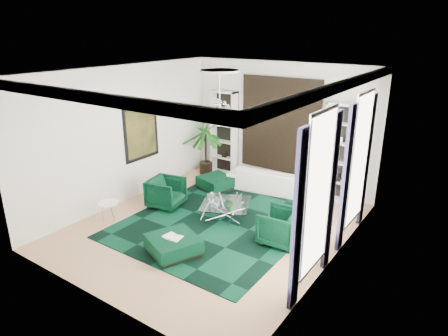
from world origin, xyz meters
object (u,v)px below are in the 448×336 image
Objects in this scene: armchair_right at (280,227)px; ottoman_side at (216,183)px; sofa at (268,179)px; palm at (206,139)px; side_table at (109,212)px; armchair_left at (166,193)px; coffee_table at (226,210)px; ottoman_front at (173,245)px.

ottoman_side is (-3.10, 1.80, -0.21)m from armchair_right.
sofa is 1.00× the size of palm.
armchair_right is 1.72× the size of side_table.
palm is at bearing 2.90° from armchair_left.
armchair_right is at bearing 20.10° from side_table.
palm reaches higher than armchair_left.
ottoman_side is at bearing -124.88° from armchair_right.
armchair_left reaches higher than coffee_table.
armchair_left is 1.62m from side_table.
armchair_left reaches higher than ottoman_front.
ottoman_front is 5.24m from palm.
armchair_right reaches higher than sofa.
ottoman_side is at bearing 73.14° from side_table.
palm is (-0.70, 2.75, 0.79)m from armchair_left.
palm reaches higher than armchair_right.
armchair_right is at bearing -30.14° from ottoman_side.
coffee_table is 1.33× the size of ottoman_side.
coffee_table is 0.50× the size of palm.
armchair_right is at bearing -33.22° from palm.
armchair_right reaches higher than ottoman_side.
armchair_right reaches higher than ottoman_front.
sofa is at bearing -44.82° from armchair_left.
ottoman_side is at bearing 132.95° from coffee_table.
coffee_table is 3.57m from palm.
armchair_right is 0.89× the size of ottoman_front.
armchair_left is at bearing -75.72° from palm.
ottoman_side is (-1.35, 1.45, -0.01)m from coffee_table.
armchair_left is at bearing 68.20° from side_table.
coffee_table is 1.98m from ottoman_side.
armchair_right is (3.50, 0.00, 0.00)m from armchair_left.
palm reaches higher than coffee_table.
side_table is (-2.40, 0.25, 0.05)m from ottoman_front.
palm reaches higher than sofa.
sofa is at bearing 60.48° from side_table.
sofa is 2.66× the size of ottoman_side.
ottoman_side is 1.73× the size of side_table.
side_table is (-0.60, -1.50, -0.16)m from armchair_left.
palm reaches higher than ottoman_side.
side_table reaches higher than ottoman_front.
ottoman_side is at bearing -40.82° from palm.
ottoman_front is at bearing -145.58° from armchair_left.
armchair_right is 3.59m from ottoman_side.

